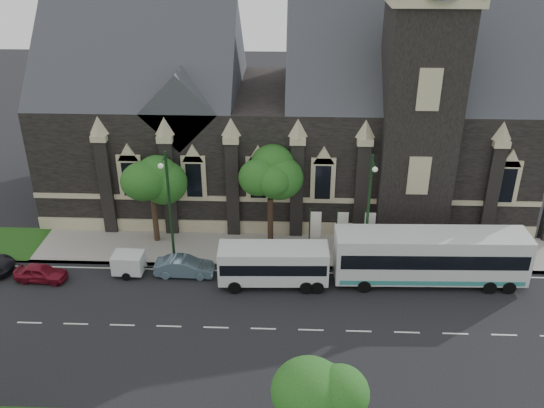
{
  "coord_description": "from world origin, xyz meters",
  "views": [
    {
      "loc": [
        4.73,
        -29.38,
        23.71
      ],
      "look_at": [
        3.31,
        6.0,
        5.8
      ],
      "focal_mm": 38.74,
      "sensor_mm": 36.0,
      "label": 1
    }
  ],
  "objects_px": {
    "banner_flag_left": "(313,227)",
    "shuttle_bus": "(274,263)",
    "tree_walk_right": "(273,175)",
    "tour_coach": "(430,256)",
    "tree_park_east": "(322,381)",
    "street_lamp_near": "(369,207)",
    "street_lamp_mid": "(169,204)",
    "car_far_red": "(41,273)",
    "banner_flag_right": "(367,228)",
    "sedan": "(184,267)",
    "banner_flag_center": "(340,228)",
    "tree_walk_left": "(154,175)",
    "box_trailer": "(129,263)"
  },
  "relations": [
    {
      "from": "tour_coach",
      "to": "sedan",
      "type": "relative_size",
      "value": 3.12
    },
    {
      "from": "tree_park_east",
      "to": "tour_coach",
      "type": "bearing_deg",
      "value": 61.55
    },
    {
      "from": "car_far_red",
      "to": "tree_walk_left",
      "type": "bearing_deg",
      "value": -46.89
    },
    {
      "from": "street_lamp_mid",
      "to": "shuttle_bus",
      "type": "distance_m",
      "value": 8.45
    },
    {
      "from": "tree_walk_right",
      "to": "tour_coach",
      "type": "bearing_deg",
      "value": -24.05
    },
    {
      "from": "tree_park_east",
      "to": "street_lamp_mid",
      "type": "relative_size",
      "value": 0.7
    },
    {
      "from": "tree_park_east",
      "to": "banner_flag_left",
      "type": "bearing_deg",
      "value": 89.65
    },
    {
      "from": "banner_flag_left",
      "to": "banner_flag_center",
      "type": "bearing_deg",
      "value": 0.0
    },
    {
      "from": "tree_park_east",
      "to": "sedan",
      "type": "xyz_separation_m",
      "value": [
        -9.16,
        15.18,
        -3.92
      ]
    },
    {
      "from": "tree_walk_right",
      "to": "banner_flag_center",
      "type": "bearing_deg",
      "value": -18.64
    },
    {
      "from": "tree_walk_right",
      "to": "car_far_red",
      "type": "distance_m",
      "value": 18.07
    },
    {
      "from": "tree_park_east",
      "to": "street_lamp_mid",
      "type": "height_order",
      "value": "street_lamp_mid"
    },
    {
      "from": "tree_walk_left",
      "to": "sedan",
      "type": "bearing_deg",
      "value": -59.87
    },
    {
      "from": "box_trailer",
      "to": "street_lamp_mid",
      "type": "bearing_deg",
      "value": 24.74
    },
    {
      "from": "tree_walk_right",
      "to": "tour_coach",
      "type": "relative_size",
      "value": 0.59
    },
    {
      "from": "banner_flag_center",
      "to": "car_far_red",
      "type": "distance_m",
      "value": 21.82
    },
    {
      "from": "tree_walk_left",
      "to": "banner_flag_center",
      "type": "bearing_deg",
      "value": -6.89
    },
    {
      "from": "tree_park_east",
      "to": "box_trailer",
      "type": "xyz_separation_m",
      "value": [
        -13.18,
        15.15,
        -3.67
      ]
    },
    {
      "from": "tree_park_east",
      "to": "box_trailer",
      "type": "distance_m",
      "value": 20.41
    },
    {
      "from": "banner_flag_right",
      "to": "street_lamp_near",
      "type": "bearing_deg",
      "value": -98.56
    },
    {
      "from": "street_lamp_mid",
      "to": "banner_flag_left",
      "type": "bearing_deg",
      "value": 10.5
    },
    {
      "from": "tree_park_east",
      "to": "car_far_red",
      "type": "relative_size",
      "value": 1.72
    },
    {
      "from": "tree_walk_left",
      "to": "street_lamp_mid",
      "type": "relative_size",
      "value": 0.85
    },
    {
      "from": "banner_flag_center",
      "to": "car_far_red",
      "type": "xyz_separation_m",
      "value": [
        -21.33,
        -4.24,
        -1.76
      ]
    },
    {
      "from": "tree_park_east",
      "to": "street_lamp_mid",
      "type": "bearing_deg",
      "value": 121.79
    },
    {
      "from": "banner_flag_center",
      "to": "tree_park_east",
      "type": "bearing_deg",
      "value": -96.57
    },
    {
      "from": "tree_park_east",
      "to": "shuttle_bus",
      "type": "bearing_deg",
      "value": 100.74
    },
    {
      "from": "tree_walk_right",
      "to": "sedan",
      "type": "bearing_deg",
      "value": -141.88
    },
    {
      "from": "tree_walk_right",
      "to": "street_lamp_mid",
      "type": "bearing_deg",
      "value": -153.35
    },
    {
      "from": "shuttle_bus",
      "to": "street_lamp_mid",
      "type": "bearing_deg",
      "value": 162.57
    },
    {
      "from": "tree_walk_left",
      "to": "car_far_red",
      "type": "xyz_separation_m",
      "value": [
        -7.25,
        -5.94,
        -5.11
      ]
    },
    {
      "from": "tour_coach",
      "to": "sedan",
      "type": "distance_m",
      "value": 17.38
    },
    {
      "from": "banner_flag_left",
      "to": "sedan",
      "type": "xyz_separation_m",
      "value": [
        -9.27,
        -3.15,
        -1.68
      ]
    },
    {
      "from": "banner_flag_center",
      "to": "sedan",
      "type": "height_order",
      "value": "banner_flag_center"
    },
    {
      "from": "tree_walk_right",
      "to": "tour_coach",
      "type": "height_order",
      "value": "tree_walk_right"
    },
    {
      "from": "tree_walk_right",
      "to": "tree_walk_left",
      "type": "xyz_separation_m",
      "value": [
        -9.01,
        -0.01,
        -0.08
      ]
    },
    {
      "from": "tree_park_east",
      "to": "street_lamp_near",
      "type": "relative_size",
      "value": 0.7
    },
    {
      "from": "banner_flag_left",
      "to": "tour_coach",
      "type": "distance_m",
      "value": 8.69
    },
    {
      "from": "tree_walk_right",
      "to": "banner_flag_left",
      "type": "height_order",
      "value": "tree_walk_right"
    },
    {
      "from": "tree_walk_left",
      "to": "tour_coach",
      "type": "xyz_separation_m",
      "value": [
        20.14,
        -4.96,
        -3.64
      ]
    },
    {
      "from": "box_trailer",
      "to": "car_far_red",
      "type": "distance_m",
      "value": 6.14
    },
    {
      "from": "tree_park_east",
      "to": "banner_flag_center",
      "type": "xyz_separation_m",
      "value": [
        2.11,
        18.32,
        -2.24
      ]
    },
    {
      "from": "tour_coach",
      "to": "box_trailer",
      "type": "relative_size",
      "value": 4.24
    },
    {
      "from": "tree_walk_right",
      "to": "car_far_red",
      "type": "xyz_separation_m",
      "value": [
        -16.26,
        -5.95,
        -5.19
      ]
    },
    {
      "from": "banner_flag_left",
      "to": "shuttle_bus",
      "type": "xyz_separation_m",
      "value": [
        -2.84,
        -3.95,
        -0.7
      ]
    },
    {
      "from": "banner_flag_left",
      "to": "banner_flag_right",
      "type": "xyz_separation_m",
      "value": [
        4.0,
        0.0,
        0.0
      ]
    },
    {
      "from": "sedan",
      "to": "banner_flag_center",
      "type": "bearing_deg",
      "value": -73.41
    },
    {
      "from": "tree_walk_left",
      "to": "street_lamp_near",
      "type": "height_order",
      "value": "street_lamp_near"
    },
    {
      "from": "sedan",
      "to": "car_far_red",
      "type": "height_order",
      "value": "sedan"
    },
    {
      "from": "banner_flag_right",
      "to": "sedan",
      "type": "distance_m",
      "value": 13.74
    }
  ]
}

